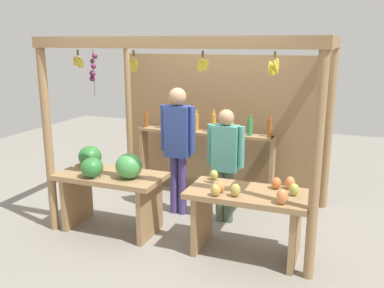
{
  "coord_description": "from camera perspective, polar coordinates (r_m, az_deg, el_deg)",
  "views": [
    {
      "loc": [
        1.78,
        -4.81,
        2.26
      ],
      "look_at": [
        0.0,
        -0.19,
        1.04
      ],
      "focal_mm": 39.0,
      "sensor_mm": 36.0,
      "label": 1
    }
  ],
  "objects": [
    {
      "name": "bottle_shelf_unit",
      "position": [
        6.04,
        1.78,
        -0.04
      ],
      "size": [
        2.04,
        0.22,
        1.34
      ],
      "color": "#99754C",
      "rests_on": "ground"
    },
    {
      "name": "fruit_counter_left",
      "position": [
        5.12,
        -11.23,
        -4.71
      ],
      "size": [
        1.28,
        0.64,
        1.01
      ],
      "color": "#99754C",
      "rests_on": "ground"
    },
    {
      "name": "market_stall",
      "position": [
        5.62,
        2.3,
        4.54
      ],
      "size": [
        3.17,
        2.04,
        2.31
      ],
      "color": "#99754C",
      "rests_on": "ground"
    },
    {
      "name": "vendor_woman",
      "position": [
        5.22,
        4.59,
        -1.74
      ],
      "size": [
        0.48,
        0.2,
        1.46
      ],
      "rotation": [
        0.0,
        0.0,
        0.15
      ],
      "color": "#4C5E48",
      "rests_on": "ground"
    },
    {
      "name": "ground_plane",
      "position": [
        5.61,
        0.72,
        -9.94
      ],
      "size": [
        12.0,
        12.0,
        0.0
      ],
      "primitive_type": "plane",
      "color": "gray",
      "rests_on": "ground"
    },
    {
      "name": "vendor_man",
      "position": [
        5.42,
        -1.95,
        0.66
      ],
      "size": [
        0.48,
        0.23,
        1.7
      ],
      "rotation": [
        0.0,
        0.0,
        -0.07
      ],
      "color": "#483B7D",
      "rests_on": "ground"
    },
    {
      "name": "fruit_counter_right",
      "position": [
        4.53,
        7.71,
        -8.55
      ],
      "size": [
        1.28,
        0.64,
        0.88
      ],
      "color": "#99754C",
      "rests_on": "ground"
    }
  ]
}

